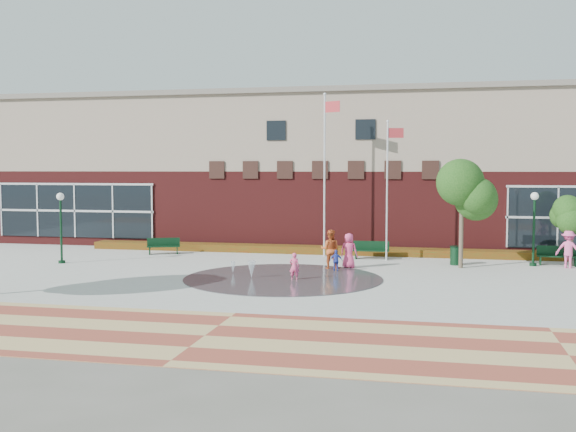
% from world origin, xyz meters
% --- Properties ---
extents(ground, '(120.00, 120.00, 0.00)m').
position_xyz_m(ground, '(0.00, 0.00, 0.00)').
color(ground, '#666056').
rests_on(ground, ground).
extents(plaza_concrete, '(46.00, 18.00, 0.01)m').
position_xyz_m(plaza_concrete, '(0.00, 4.00, 0.00)').
color(plaza_concrete, '#A8A8A0').
rests_on(plaza_concrete, ground).
extents(paver_band, '(46.00, 6.00, 0.01)m').
position_xyz_m(paver_band, '(0.00, -7.00, 0.00)').
color(paver_band, '#994230').
rests_on(paver_band, ground).
extents(splash_pad, '(8.40, 8.40, 0.01)m').
position_xyz_m(splash_pad, '(0.00, 3.00, 0.00)').
color(splash_pad, '#383A3D').
rests_on(splash_pad, ground).
extents(library_building, '(44.40, 10.40, 9.20)m').
position_xyz_m(library_building, '(0.00, 17.48, 4.64)').
color(library_building, '#571919').
rests_on(library_building, ground).
extents(flower_bed, '(26.00, 1.20, 0.40)m').
position_xyz_m(flower_bed, '(0.00, 11.60, 0.00)').
color(flower_bed, '#911805').
rests_on(flower_bed, ground).
extents(flagpole_left, '(0.93, 0.48, 8.61)m').
position_xyz_m(flagpole_left, '(0.60, 10.49, 4.80)').
color(flagpole_left, white).
rests_on(flagpole_left, ground).
extents(flagpole_right, '(0.86, 0.27, 7.09)m').
position_xyz_m(flagpole_right, '(3.94, 9.57, 3.96)').
color(flagpole_right, white).
rests_on(flagpole_right, ground).
extents(lamp_left, '(0.37, 0.37, 3.48)m').
position_xyz_m(lamp_left, '(-11.66, 5.26, 2.16)').
color(lamp_left, black).
rests_on(lamp_left, ground).
extents(lamp_right, '(0.37, 0.37, 3.54)m').
position_xyz_m(lamp_right, '(10.87, 9.13, 2.20)').
color(lamp_right, black).
rests_on(lamp_right, ground).
extents(bench_left, '(1.82, 1.08, 0.89)m').
position_xyz_m(bench_left, '(-8.15, 9.63, 0.29)').
color(bench_left, black).
rests_on(bench_left, ground).
extents(bench_mid, '(1.86, 0.58, 0.93)m').
position_xyz_m(bench_mid, '(3.08, 10.00, 0.30)').
color(bench_mid, black).
rests_on(bench_mid, ground).
extents(bench_right, '(1.90, 0.64, 0.94)m').
position_xyz_m(bench_right, '(12.04, 9.54, 0.30)').
color(bench_right, black).
rests_on(bench_right, ground).
extents(trash_can, '(0.57, 0.57, 0.94)m').
position_xyz_m(trash_can, '(7.27, 8.70, 0.48)').
color(trash_can, black).
rests_on(trash_can, ground).
extents(tree_mid, '(2.81, 2.81, 4.74)m').
position_xyz_m(tree_mid, '(7.47, 7.74, 3.45)').
color(tree_mid, '#4C3C2F').
rests_on(tree_mid, ground).
extents(tree_small_right, '(2.00, 2.00, 3.42)m').
position_xyz_m(tree_small_right, '(12.62, 9.44, 2.50)').
color(tree_small_right, '#4C3C2F').
rests_on(tree_small_right, ground).
extents(water_jet_a, '(0.37, 0.37, 0.72)m').
position_xyz_m(water_jet_a, '(-1.32, 2.78, 0.00)').
color(water_jet_a, white).
rests_on(water_jet_a, ground).
extents(water_jet_b, '(0.23, 0.23, 0.51)m').
position_xyz_m(water_jet_b, '(-2.45, 3.83, 0.00)').
color(water_jet_b, white).
rests_on(water_jet_b, ground).
extents(child_splash, '(0.43, 0.29, 1.16)m').
position_xyz_m(child_splash, '(0.54, 2.74, 0.58)').
color(child_splash, '#EE487C').
rests_on(child_splash, ground).
extents(adult_red, '(0.94, 0.76, 1.84)m').
position_xyz_m(adult_red, '(1.53, 6.20, 0.92)').
color(adult_red, '#BD4F22').
rests_on(adult_red, ground).
extents(adult_pink, '(0.89, 0.67, 1.65)m').
position_xyz_m(adult_pink, '(2.35, 6.63, 0.82)').
color(adult_pink, '#ED427B').
rests_on(adult_pink, ground).
extents(child_blue, '(0.60, 0.28, 0.99)m').
position_xyz_m(child_blue, '(1.91, 5.49, 0.50)').
color(child_blue, '#3140B3').
rests_on(child_blue, ground).
extents(person_bench, '(1.32, 1.02, 1.80)m').
position_xyz_m(person_bench, '(12.38, 8.75, 0.90)').
color(person_bench, '#F1569F').
rests_on(person_bench, ground).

